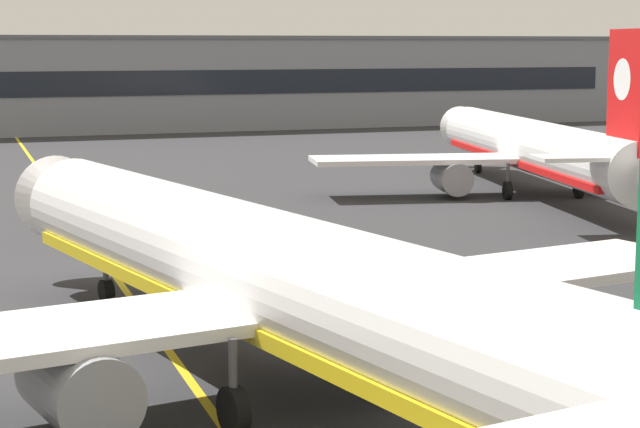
# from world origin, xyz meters

# --- Properties ---
(taxiway_centreline) EXTENTS (9.31, 179.79, 0.01)m
(taxiway_centreline) POSITION_xyz_m (0.00, 30.00, 0.00)
(taxiway_centreline) COLOR yellow
(taxiway_centreline) RESTS_ON ground
(airliner_foreground) EXTENTS (32.35, 41.33, 11.65)m
(airliner_foreground) POSITION_xyz_m (1.40, 12.95, 3.37)
(airliner_foreground) COLOR white
(airliner_foreground) RESTS_ON ground
(airliner_background) EXTENTS (30.22, 38.49, 10.91)m
(airliner_background) POSITION_xyz_m (31.60, 49.28, 3.15)
(airliner_background) COLOR white
(airliner_background) RESTS_ON ground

